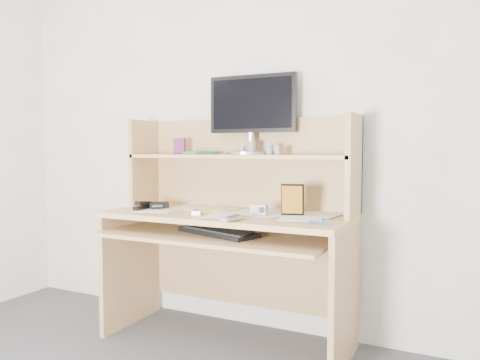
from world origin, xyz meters
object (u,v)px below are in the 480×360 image
at_px(keyboard, 218,231).
at_px(monitor, 252,112).
at_px(game_case, 293,200).
at_px(desk, 233,221).
at_px(tv_remote, 233,218).

bearing_deg(keyboard, monitor, 101.81).
relative_size(keyboard, game_case, 2.97).
relative_size(desk, monitor, 2.55).
bearing_deg(desk, tv_remote, -62.57).
bearing_deg(desk, game_case, -7.70).
distance_m(keyboard, game_case, 0.44).
bearing_deg(tv_remote, desk, 127.32).
bearing_deg(keyboard, game_case, 41.33).
xyz_separation_m(tv_remote, game_case, (0.22, 0.27, 0.08)).
bearing_deg(game_case, keyboard, -174.11).
height_order(keyboard, game_case, game_case).
xyz_separation_m(keyboard, tv_remote, (0.15, -0.12, 0.10)).
height_order(game_case, monitor, monitor).
distance_m(desk, monitor, 0.66).
relative_size(keyboard, tv_remote, 3.13).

